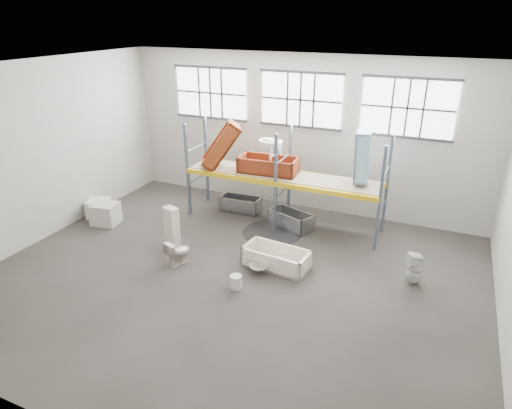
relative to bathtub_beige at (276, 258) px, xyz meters
The scene contains 33 objects.
floor 1.29m from the bathtub_beige, 130.81° to the right, with size 12.00×10.00×0.10m, color #4E4842.
ceiling 4.96m from the bathtub_beige, 130.81° to the right, with size 12.00×10.00×0.10m, color silver.
wall_back 4.75m from the bathtub_beige, 101.32° to the left, with size 12.00×0.10×5.00m, color #BAB7AC.
wall_front 6.46m from the bathtub_beige, 97.79° to the right, with size 12.00×0.10×5.00m, color #AAA79D.
wall_left 7.29m from the bathtub_beige, behind, with size 0.10×10.00×5.00m, color #B9B6AB.
window_left 6.58m from the bathtub_beige, 135.22° to the left, with size 2.60×0.04×1.60m, color white.
window_mid 5.27m from the bathtub_beige, 101.62° to the left, with size 2.60×0.04×1.60m, color white.
window_right 5.73m from the bathtub_beige, 59.19° to the left, with size 2.60×0.04×1.60m, color white.
rack_upright_la 4.47m from the bathtub_beige, 152.96° to the left, with size 0.08×0.08×3.00m, color slate.
rack_upright_lb 5.11m from the bathtub_beige, 140.49° to the left, with size 0.08×0.08×3.00m, color slate.
rack_upright_ma 2.46m from the bathtub_beige, 112.82° to the left, with size 0.08×0.08×3.00m, color slate.
rack_upright_mb 3.49m from the bathtub_beige, 104.60° to the left, with size 0.08×0.08×3.00m, color slate.
rack_upright_ra 3.18m from the bathtub_beige, 41.82° to the left, with size 0.08×0.08×3.00m, color slate.
rack_upright_rb 4.03m from the bathtub_beige, 55.32° to the left, with size 0.08×0.08×3.00m, color slate.
rack_beam_front 2.46m from the bathtub_beige, 112.82° to the left, with size 6.00×0.10×0.14m, color yellow.
rack_beam_back 3.49m from the bathtub_beige, 104.60° to the left, with size 6.00×0.10×0.14m, color yellow.
shelf_deck 2.99m from the bathtub_beige, 107.84° to the left, with size 5.90×1.10×0.03m, color gray.
wet_patch 1.95m from the bathtub_beige, 115.12° to the left, with size 1.80×1.80×0.00m, color black.
bathtub_beige is the anchor object (origin of this frame).
cistern_spare 0.35m from the bathtub_beige, 74.75° to the right, with size 0.37×0.18×0.36m, color #F3DDD1.
sink_in_tub 0.58m from the bathtub_beige, 119.61° to the right, with size 0.49×0.49×0.17m, color beige.
toilet_beige 2.58m from the bathtub_beige, 159.72° to the right, with size 0.37×0.65×0.67m, color beige.
cistern_tall 3.05m from the bathtub_beige, behind, with size 0.40×0.26×1.23m, color beige.
toilet_white 3.41m from the bathtub_beige, 10.55° to the left, with size 0.38×0.38×0.84m, color white.
steel_tub_left 3.72m from the bathtub_beige, 129.96° to the left, with size 1.32×0.62×0.49m, color #95989D, non-canonical shape.
steel_tub_right 2.40m from the bathtub_beige, 101.10° to the left, with size 1.37×0.64×0.50m, color #B8BAC0, non-canonical shape.
rust_tub_flat 3.28m from the bathtub_beige, 116.95° to the left, with size 1.78×0.84×0.50m, color maroon, non-canonical shape.
rust_tub_tilted 4.30m from the bathtub_beige, 139.22° to the left, with size 1.60×0.75×0.45m, color #923511, non-canonical shape.
sink_on_shelf 3.17m from the bathtub_beige, 116.22° to the left, with size 0.72×0.56×0.64m, color white.
blue_tub_upright 3.75m from the bathtub_beige, 61.53° to the left, with size 1.44×0.67×0.40m, color #95C8E7, non-canonical shape.
bucket 1.42m from the bathtub_beige, 111.40° to the right, with size 0.29×0.29×0.34m, color silver.
carton_near 5.83m from the bathtub_beige, behind, with size 0.77×0.66×0.66m, color beige.
carton_far 6.45m from the bathtub_beige, behind, with size 0.67×0.67×0.56m, color silver.
Camera 1 is at (4.42, -8.45, 6.10)m, focal length 31.29 mm.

